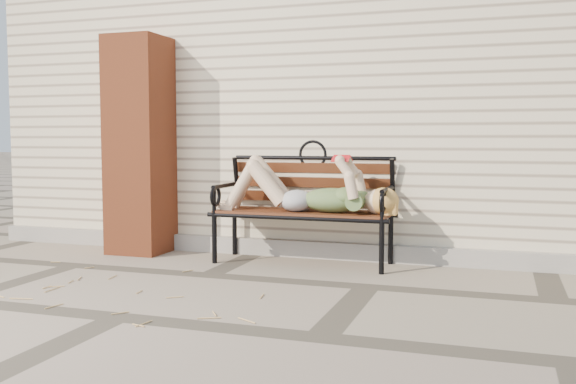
% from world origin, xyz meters
% --- Properties ---
extents(ground, '(80.00, 80.00, 0.00)m').
position_xyz_m(ground, '(0.00, 0.00, 0.00)').
color(ground, gray).
rests_on(ground, ground).
extents(house_wall, '(8.00, 4.00, 3.00)m').
position_xyz_m(house_wall, '(0.00, 3.00, 1.50)').
color(house_wall, beige).
rests_on(house_wall, ground).
extents(foundation_strip, '(8.00, 0.10, 0.15)m').
position_xyz_m(foundation_strip, '(0.00, 0.97, 0.07)').
color(foundation_strip, '#9D998E').
rests_on(foundation_strip, ground).
extents(brick_pillar, '(0.50, 0.50, 2.00)m').
position_xyz_m(brick_pillar, '(-2.30, 0.75, 1.00)').
color(brick_pillar, brown).
rests_on(brick_pillar, ground).
extents(garden_bench, '(1.63, 0.65, 1.06)m').
position_xyz_m(garden_bench, '(-0.70, 0.79, 0.59)').
color(garden_bench, black).
rests_on(garden_bench, ground).
extents(reading_woman, '(1.54, 0.35, 0.48)m').
position_xyz_m(reading_woman, '(-0.69, 0.66, 0.63)').
color(reading_woman, '#0B3F4D').
rests_on(reading_woman, ground).
extents(straw_scatter, '(2.95, 1.61, 0.01)m').
position_xyz_m(straw_scatter, '(-2.07, -0.51, 0.01)').
color(straw_scatter, tan).
rests_on(straw_scatter, ground).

